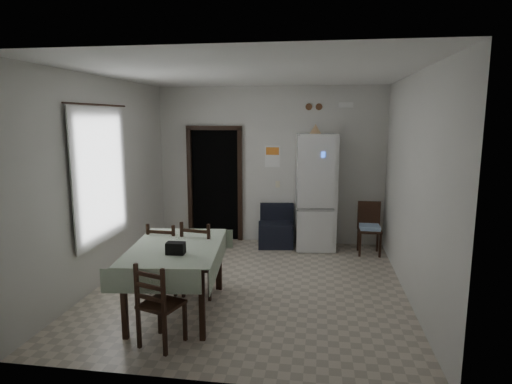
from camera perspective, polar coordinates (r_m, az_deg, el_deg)
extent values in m
plane|color=#B2A592|center=(6.16, -0.70, -12.34)|extent=(4.50, 4.50, 0.00)
cube|color=black|center=(8.42, -5.10, 1.12)|extent=(0.90, 0.45, 2.10)
cube|color=black|center=(8.32, -8.77, 0.93)|extent=(0.08, 0.10, 2.18)
cube|color=black|center=(8.09, -2.13, 0.78)|extent=(0.08, 0.10, 2.18)
cube|color=black|center=(8.09, -5.63, 8.50)|extent=(1.06, 0.10, 0.08)
cube|color=silver|center=(6.28, -20.81, 2.11)|extent=(0.10, 1.20, 1.60)
cube|color=silver|center=(6.23, -19.93, 2.10)|extent=(0.02, 1.45, 1.85)
cylinder|color=black|center=(6.18, -20.37, 10.86)|extent=(0.02, 1.60, 0.02)
cube|color=white|center=(7.94, 2.22, 4.76)|extent=(0.28, 0.02, 0.40)
cube|color=orange|center=(7.93, 2.22, 5.48)|extent=(0.24, 0.01, 0.14)
cube|color=beige|center=(8.00, 2.90, 1.04)|extent=(0.08, 0.02, 0.12)
cylinder|color=brown|center=(7.87, 7.06, 11.21)|extent=(0.12, 0.03, 0.12)
cylinder|color=brown|center=(7.86, 8.40, 11.18)|extent=(0.12, 0.03, 0.12)
cube|color=white|center=(7.85, 11.90, 11.29)|extent=(0.25, 0.07, 0.09)
cone|color=tan|center=(7.59, 7.94, 8.35)|extent=(0.22, 0.22, 0.17)
cube|color=black|center=(4.90, -10.67, -7.37)|extent=(0.21, 0.13, 0.13)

